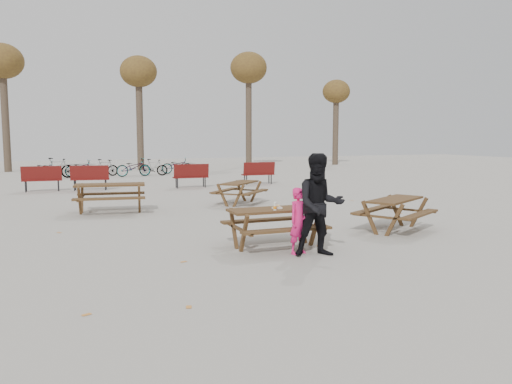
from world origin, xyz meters
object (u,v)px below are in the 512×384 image
object	(u,v)px
food_tray	(277,208)
child	(299,221)
main_picnic_table	(274,218)
picnic_table_east	(395,215)
soda_bottle	(275,207)
picnic_table_far	(240,193)
picnic_table_north	(110,198)
adult	(320,205)

from	to	relation	value
food_tray	child	bearing A→B (deg)	-75.27
main_picnic_table	picnic_table_east	size ratio (longest dim) A/B	1.03
soda_bottle	picnic_table_far	bearing A→B (deg)	76.39
child	food_tray	bearing A→B (deg)	86.26
main_picnic_table	child	size ratio (longest dim) A/B	1.44
main_picnic_table	picnic_table_east	world-z (taller)	main_picnic_table
food_tray	picnic_table_north	bearing A→B (deg)	114.18
food_tray	picnic_table_east	xyz separation A→B (m)	(3.29, 0.64, -0.42)
picnic_table_east	adult	bearing A→B (deg)	178.26
food_tray	soda_bottle	xyz separation A→B (m)	(-0.13, -0.18, 0.05)
child	adult	world-z (taller)	adult
picnic_table_east	main_picnic_table	bearing A→B (deg)	159.51
picnic_table_north	food_tray	bearing A→B (deg)	-57.85
picnic_table_far	picnic_table_north	bearing A→B (deg)	139.44
child	picnic_table_far	size ratio (longest dim) A/B	0.75
picnic_table_east	picnic_table_north	world-z (taller)	picnic_table_north
soda_bottle	child	bearing A→B (deg)	-57.67
food_tray	picnic_table_north	world-z (taller)	picnic_table_north
food_tray	picnic_table_north	distance (m)	6.49
main_picnic_table	adult	distance (m)	1.15
soda_bottle	child	distance (m)	0.59
main_picnic_table	picnic_table_north	size ratio (longest dim) A/B	0.93
child	picnic_table_east	xyz separation A→B (m)	(3.13, 1.28, -0.25)
picnic_table_far	food_tray	bearing A→B (deg)	-148.91
child	adult	bearing A→B (deg)	-64.28
soda_bottle	picnic_table_north	size ratio (longest dim) A/B	0.09
picnic_table_north	child	bearing A→B (deg)	-58.72
food_tray	adult	distance (m)	1.04
picnic_table_east	picnic_table_north	distance (m)	7.95
main_picnic_table	picnic_table_north	xyz separation A→B (m)	(-2.62, 5.86, -0.17)
adult	picnic_table_far	world-z (taller)	adult
adult	picnic_table_east	xyz separation A→B (m)	(2.85, 1.56, -0.57)
soda_bottle	picnic_table_far	distance (m)	6.68
soda_bottle	picnic_table_far	world-z (taller)	soda_bottle
picnic_table_east	picnic_table_north	bearing A→B (deg)	108.01
main_picnic_table	food_tray	size ratio (longest dim) A/B	10.00
child	picnic_table_far	bearing A→B (deg)	61.13
main_picnic_table	picnic_table_far	world-z (taller)	main_picnic_table
child	main_picnic_table	bearing A→B (deg)	88.01
child	picnic_table_east	size ratio (longest dim) A/B	0.71
food_tray	soda_bottle	size ratio (longest dim) A/B	1.06
food_tray	picnic_table_far	bearing A→B (deg)	77.10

